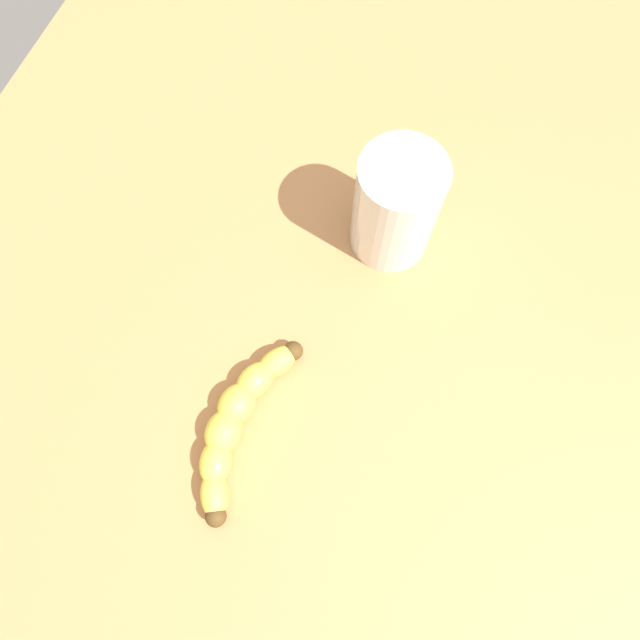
% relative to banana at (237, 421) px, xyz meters
% --- Properties ---
extents(wooden_tabletop, '(1.20, 1.20, 0.03)m').
position_rel_banana_xyz_m(wooden_tabletop, '(-0.13, 0.17, -0.03)').
color(wooden_tabletop, '#B77C49').
rests_on(wooden_tabletop, ground).
extents(banana, '(0.19, 0.06, 0.03)m').
position_rel_banana_xyz_m(banana, '(0.00, 0.00, 0.00)').
color(banana, yellow).
rests_on(banana, wooden_tabletop).
extents(smoothie_glass, '(0.09, 0.09, 0.13)m').
position_rel_banana_xyz_m(smoothie_glass, '(-0.25, 0.07, 0.04)').
color(smoothie_glass, silver).
rests_on(smoothie_glass, wooden_tabletop).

